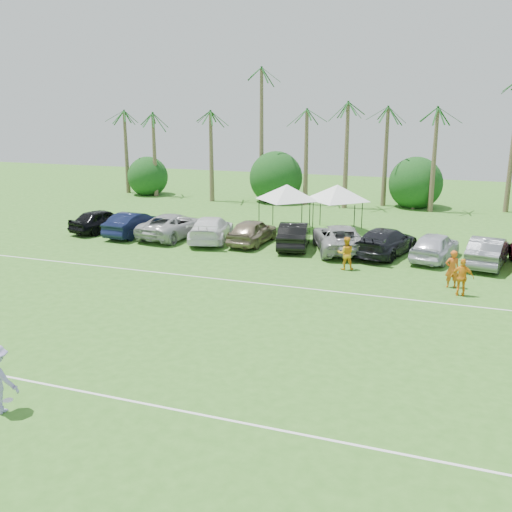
% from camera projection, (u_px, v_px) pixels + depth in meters
% --- Properties ---
extents(ground, '(120.00, 120.00, 0.00)m').
position_uv_depth(ground, '(50.00, 429.00, 15.08)').
color(ground, '#377021').
rests_on(ground, ground).
extents(field_lines, '(80.00, 12.10, 0.01)m').
position_uv_depth(field_lines, '(186.00, 324.00, 22.36)').
color(field_lines, white).
rests_on(field_lines, ground).
extents(palm_tree_0, '(2.40, 2.40, 8.90)m').
position_uv_depth(palm_tree_0, '(120.00, 115.00, 55.01)').
color(palm_tree_0, brown).
rests_on(palm_tree_0, ground).
extents(palm_tree_1, '(2.40, 2.40, 9.90)m').
position_uv_depth(palm_tree_1, '(165.00, 106.00, 53.14)').
color(palm_tree_1, brown).
rests_on(palm_tree_1, ground).
extents(palm_tree_2, '(2.40, 2.40, 10.90)m').
position_uv_depth(palm_tree_2, '(214.00, 96.00, 51.27)').
color(palm_tree_2, brown).
rests_on(palm_tree_2, ground).
extents(palm_tree_3, '(2.40, 2.40, 11.90)m').
position_uv_depth(palm_tree_3, '(256.00, 86.00, 49.74)').
color(palm_tree_3, brown).
rests_on(palm_tree_3, ground).
extents(palm_tree_4, '(2.40, 2.40, 8.90)m').
position_uv_depth(palm_tree_4, '(299.00, 116.00, 49.07)').
color(palm_tree_4, brown).
rests_on(palm_tree_4, ground).
extents(palm_tree_5, '(2.40, 2.40, 9.90)m').
position_uv_depth(palm_tree_5, '(346.00, 106.00, 47.53)').
color(palm_tree_5, brown).
rests_on(palm_tree_5, ground).
extents(palm_tree_6, '(2.40, 2.40, 10.90)m').
position_uv_depth(palm_tree_6, '(395.00, 95.00, 45.99)').
color(palm_tree_6, brown).
rests_on(palm_tree_6, ground).
extents(palm_tree_7, '(2.40, 2.40, 11.90)m').
position_uv_depth(palm_tree_7, '(448.00, 83.00, 44.46)').
color(palm_tree_7, brown).
rests_on(palm_tree_7, ground).
extents(bush_tree_0, '(4.00, 4.00, 4.00)m').
position_uv_depth(bush_tree_0, '(155.00, 175.00, 56.37)').
color(bush_tree_0, brown).
rests_on(bush_tree_0, ground).
extents(bush_tree_1, '(4.00, 4.00, 4.00)m').
position_uv_depth(bush_tree_1, '(280.00, 180.00, 52.08)').
color(bush_tree_1, brown).
rests_on(bush_tree_1, ground).
extents(bush_tree_2, '(4.00, 4.00, 4.00)m').
position_uv_depth(bush_tree_2, '(415.00, 186.00, 48.12)').
color(bush_tree_2, brown).
rests_on(bush_tree_2, ground).
extents(sideline_player_a, '(0.76, 0.62, 1.80)m').
position_uv_depth(sideline_player_a, '(452.00, 269.00, 26.72)').
color(sideline_player_a, '#D25817').
rests_on(sideline_player_a, ground).
extents(sideline_player_b, '(1.00, 0.88, 1.74)m').
position_uv_depth(sideline_player_b, '(346.00, 253.00, 29.69)').
color(sideline_player_b, orange).
rests_on(sideline_player_b, ground).
extents(sideline_player_c, '(1.04, 0.49, 1.72)m').
position_uv_depth(sideline_player_c, '(462.00, 277.00, 25.53)').
color(sideline_player_c, orange).
rests_on(sideline_player_c, ground).
extents(canopy_tent_left, '(4.57, 4.57, 3.70)m').
position_uv_depth(canopy_tent_left, '(287.00, 185.00, 38.65)').
color(canopy_tent_left, black).
rests_on(canopy_tent_left, ground).
extents(canopy_tent_right, '(4.60, 4.60, 3.72)m').
position_uv_depth(canopy_tent_right, '(338.00, 185.00, 38.41)').
color(canopy_tent_right, black).
rests_on(canopy_tent_right, ground).
extents(parked_car_0, '(3.08, 4.98, 1.58)m').
position_uv_depth(parked_car_0, '(102.00, 220.00, 38.78)').
color(parked_car_0, black).
rests_on(parked_car_0, ground).
extents(parked_car_1, '(2.02, 4.91, 1.58)m').
position_uv_depth(parked_car_1, '(134.00, 224.00, 37.58)').
color(parked_car_1, '#0F1634').
rests_on(parked_car_1, ground).
extents(parked_car_2, '(3.18, 5.93, 1.58)m').
position_uv_depth(parked_car_2, '(174.00, 225.00, 37.08)').
color(parked_car_2, '#A9A9A9').
rests_on(parked_car_2, ground).
extents(parked_car_3, '(3.40, 5.82, 1.58)m').
position_uv_depth(parked_car_3, '(211.00, 229.00, 36.03)').
color(parked_car_3, white).
rests_on(parked_car_3, ground).
extents(parked_car_4, '(2.10, 4.73, 1.58)m').
position_uv_depth(parked_car_4, '(252.00, 231.00, 35.32)').
color(parked_car_4, '#7F6F56').
rests_on(parked_car_4, ground).
extents(parked_car_5, '(2.56, 5.04, 1.58)m').
position_uv_depth(parked_car_5, '(294.00, 235.00, 34.37)').
color(parked_car_5, black).
rests_on(parked_car_5, ground).
extents(parked_car_6, '(4.51, 6.26, 1.58)m').
position_uv_depth(parked_car_6, '(339.00, 238.00, 33.53)').
color(parked_car_6, '#9D9D9E').
rests_on(parked_car_6, ground).
extents(parked_car_7, '(3.55, 5.84, 1.58)m').
position_uv_depth(parked_car_7, '(386.00, 242.00, 32.63)').
color(parked_car_7, black).
rests_on(parked_car_7, ground).
extents(parked_car_8, '(2.81, 4.94, 1.58)m').
position_uv_depth(parked_car_8, '(435.00, 246.00, 31.58)').
color(parked_car_8, silver).
rests_on(parked_car_8, ground).
extents(parked_car_9, '(2.46, 5.02, 1.58)m').
position_uv_depth(parked_car_9, '(488.00, 251.00, 30.46)').
color(parked_car_9, slate).
rests_on(parked_car_9, ground).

